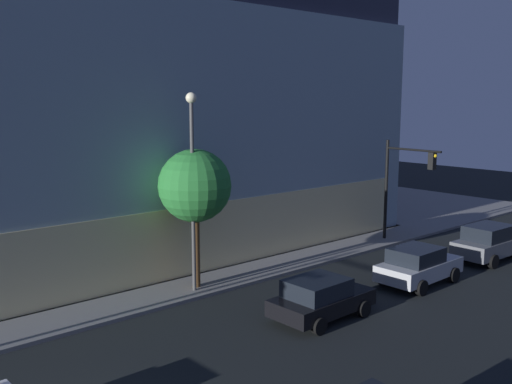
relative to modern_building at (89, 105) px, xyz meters
The scene contains 7 objects.
modern_building is the anchor object (origin of this frame).
traffic_light_far_corner 19.30m from the modern_building, 54.26° to the right, with size 0.46×3.60×5.66m.
street_lamp_sidewalk 14.94m from the modern_building, 99.37° to the right, with size 0.44×0.44×8.17m.
sidewalk_tree 14.72m from the modern_building, 98.25° to the right, with size 3.06×3.06×5.88m.
car_black 21.06m from the modern_building, 91.37° to the right, with size 4.08×2.23×1.56m.
car_silver 21.87m from the modern_building, 73.94° to the right, with size 4.27×2.19×1.68m.
car_grey 24.34m from the modern_building, 59.52° to the right, with size 4.69×2.22×1.82m.
Camera 1 is at (-3.95, -11.71, 7.98)m, focal length 39.92 mm.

